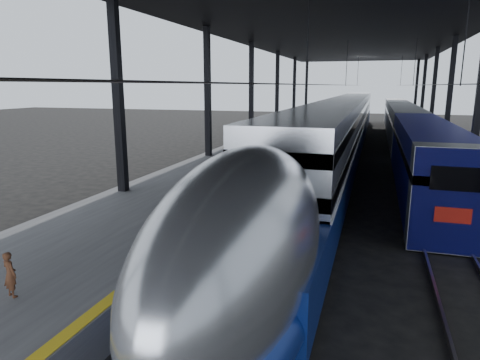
% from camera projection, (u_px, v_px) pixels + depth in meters
% --- Properties ---
extents(ground, '(160.00, 160.00, 0.00)m').
position_uv_depth(ground, '(205.00, 278.00, 12.42)').
color(ground, black).
rests_on(ground, ground).
extents(platform, '(6.00, 80.00, 1.00)m').
position_uv_depth(platform, '(262.00, 153.00, 31.96)').
color(platform, '#4C4C4F').
rests_on(platform, ground).
extents(yellow_strip, '(0.30, 80.00, 0.01)m').
position_uv_depth(yellow_strip, '(299.00, 148.00, 31.03)').
color(yellow_strip, yellow).
rests_on(yellow_strip, platform).
extents(rails, '(6.52, 80.00, 0.16)m').
position_uv_depth(rails, '(373.00, 165.00, 29.70)').
color(rails, slate).
rests_on(rails, ground).
extents(canopy, '(18.00, 75.00, 9.47)m').
position_uv_depth(canopy, '(342.00, 30.00, 28.51)').
color(canopy, black).
rests_on(canopy, ground).
extents(tgv_train, '(3.07, 65.20, 4.40)m').
position_uv_depth(tgv_train, '(343.00, 129.00, 34.47)').
color(tgv_train, '#B3B6BB').
rests_on(tgv_train, ground).
extents(second_train, '(2.60, 56.05, 3.58)m').
position_uv_depth(second_train, '(404.00, 126.00, 38.97)').
color(second_train, navy).
rests_on(second_train, ground).
extents(child, '(0.43, 0.34, 1.02)m').
position_uv_depth(child, '(10.00, 274.00, 9.14)').
color(child, '#522E1B').
rests_on(child, platform).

